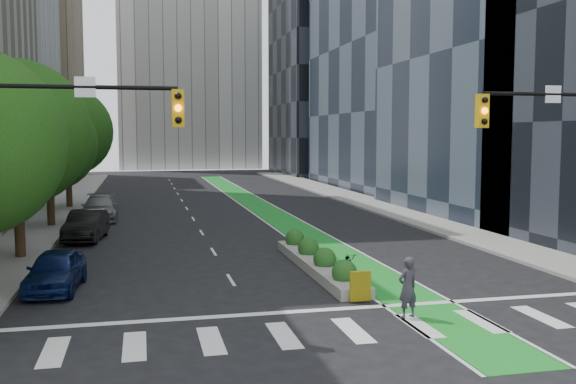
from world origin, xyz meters
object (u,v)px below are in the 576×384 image
bicycle (349,263)px  parked_car_left_far (100,208)px  cyclist (408,287)px  parked_car_left_near (56,270)px  parked_car_left_mid (86,225)px  median_planter (317,261)px

bicycle → parked_car_left_far: parked_car_left_far is taller
cyclist → parked_car_left_far: bearing=-85.0°
parked_car_left_near → parked_car_left_far: parked_car_left_far is taller
cyclist → parked_car_left_mid: cyclist is taller
cyclist → parked_car_left_near: bearing=-46.6°
median_planter → parked_car_left_mid: parked_car_left_mid is taller
cyclist → bicycle: bearing=-109.5°
parked_car_left_near → parked_car_left_mid: bearing=93.8°
median_planter → bicycle: median_planter is taller
median_planter → parked_car_left_far: (-9.60, 17.65, 0.41)m
parked_car_left_mid → bicycle: bearing=-38.4°
bicycle → cyclist: (-0.20, -6.14, 0.49)m
parked_car_left_mid → parked_car_left_far: bearing=95.3°
bicycle → parked_car_left_near: size_ratio=0.40×
median_planter → bicycle: size_ratio=6.04×
bicycle → parked_car_left_mid: 15.27m
median_planter → bicycle: (1.00, -1.09, 0.07)m
cyclist → parked_car_left_far: 26.96m
bicycle → parked_car_left_mid: (-10.79, 10.80, 0.33)m
parked_car_left_mid → parked_car_left_far: size_ratio=0.88×
median_planter → cyclist: size_ratio=5.48×
parked_car_left_far → parked_car_left_near: bearing=-91.8°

